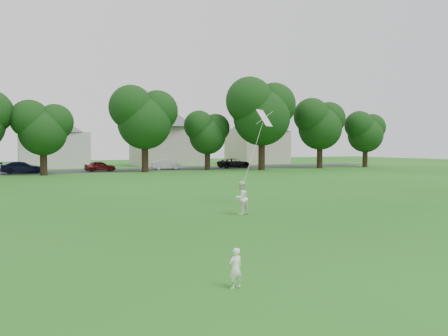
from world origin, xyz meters
name	(u,v)px	position (x,y,z in m)	size (l,w,h in m)	color
ground	(247,251)	(0.00, 0.00, 0.00)	(160.00, 160.00, 0.00)	#1B5413
street	(63,172)	(0.00, 42.00, 0.01)	(90.00, 7.00, 0.01)	#2D2D30
toddler	(236,268)	(-1.86, -2.72, 0.44)	(0.32, 0.21, 0.87)	white
older_boy	(241,198)	(3.07, 5.82, 0.74)	(0.72, 0.56, 1.49)	white
kite	(254,152)	(4.28, 6.81, 2.74)	(1.79, 1.50, 4.57)	white
tree_row	(100,113)	(3.01, 36.10, 6.39)	(82.22, 8.90, 11.55)	black
parked_cars	(36,167)	(-2.95, 41.00, 0.63)	(55.81, 2.12, 1.29)	black
house_row	(62,130)	(1.06, 52.00, 5.14)	(76.04, 14.08, 10.58)	silver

